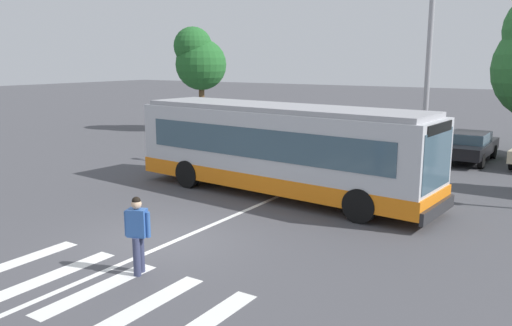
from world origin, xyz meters
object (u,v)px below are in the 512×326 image
parked_car_black (469,145)px  parked_car_silver (310,131)px  city_transit_bus (280,149)px  parked_car_charcoal (409,140)px  parked_car_red (361,134)px  background_tree_left (199,60)px  twin_arm_street_lamp (431,29)px  parked_car_white (275,127)px  pedestrian_crossing_street (138,231)px

parked_car_black → parked_car_silver: bearing=178.6°
city_transit_bus → parked_car_silver: bearing=111.4°
parked_car_charcoal → parked_car_red: bearing=166.0°
parked_car_silver → background_tree_left: background_tree_left is taller
city_transit_bus → parked_car_silver: (-3.92, 9.99, -0.82)m
twin_arm_street_lamp → parked_car_white: bearing=149.8°
parked_car_white → parked_car_red: size_ratio=0.99×
pedestrian_crossing_street → parked_car_black: (3.38, 17.22, -0.20)m
pedestrian_crossing_street → parked_car_silver: (-4.77, 17.43, -0.20)m
parked_car_red → parked_car_black: (5.43, -0.73, 0.00)m
parked_car_black → background_tree_left: bearing=175.5°
parked_car_black → background_tree_left: size_ratio=0.69×
parked_car_silver → parked_car_charcoal: size_ratio=0.98×
parked_car_silver → city_transit_bus: bearing=-68.6°
city_transit_bus → parked_car_black: city_transit_bus is taller
parked_car_white → pedestrian_crossing_street: bearing=-68.0°
pedestrian_crossing_street → parked_car_silver: 18.07m
twin_arm_street_lamp → background_tree_left: size_ratio=1.38×
parked_car_silver → background_tree_left: bearing=172.5°
parked_car_silver → parked_car_red: same height
parked_car_charcoal → parked_car_silver: bearing=178.5°
parked_car_charcoal → parked_car_black: size_ratio=1.02×
parked_car_silver → twin_arm_street_lamp: size_ratio=0.50×
parked_car_charcoal → parked_car_black: bearing=-1.2°
parked_car_charcoal → background_tree_left: size_ratio=0.70×
city_transit_bus → pedestrian_crossing_street: city_transit_bus is taller
twin_arm_street_lamp → parked_car_red: bearing=129.0°
parked_car_white → parked_car_charcoal: bearing=-4.3°
parked_car_white → twin_arm_street_lamp: size_ratio=0.50×
parked_car_silver → parked_car_black: same height
twin_arm_street_lamp → parked_car_charcoal: bearing=111.6°
parked_car_black → parked_car_white: bearing=176.5°
parked_car_black → twin_arm_street_lamp: size_ratio=0.50×
city_transit_bus → parked_car_charcoal: 9.99m
parked_car_silver → parked_car_red: bearing=10.9°
parked_car_white → parked_car_silver: bearing=-10.3°
pedestrian_crossing_street → parked_car_red: 18.07m
parked_car_white → background_tree_left: 7.18m
parked_car_black → twin_arm_street_lamp: bearing=-97.7°
parked_car_charcoal → parked_car_black: (2.75, -0.06, 0.00)m
parked_car_silver → background_tree_left: size_ratio=0.69×
parked_car_charcoal → pedestrian_crossing_street: bearing=-92.1°
city_transit_bus → pedestrian_crossing_street: bearing=-83.5°
pedestrian_crossing_street → twin_arm_street_lamp: twin_arm_street_lamp is taller
pedestrian_crossing_street → background_tree_left: background_tree_left is taller
pedestrian_crossing_street → parked_car_white: pedestrian_crossing_street is taller
parked_car_white → parked_car_silver: (2.45, -0.45, 0.00)m
city_transit_bus → background_tree_left: size_ratio=1.67×
city_transit_bus → background_tree_left: (-12.43, 11.11, 2.99)m
city_transit_bus → twin_arm_street_lamp: (3.54, 4.66, 4.05)m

